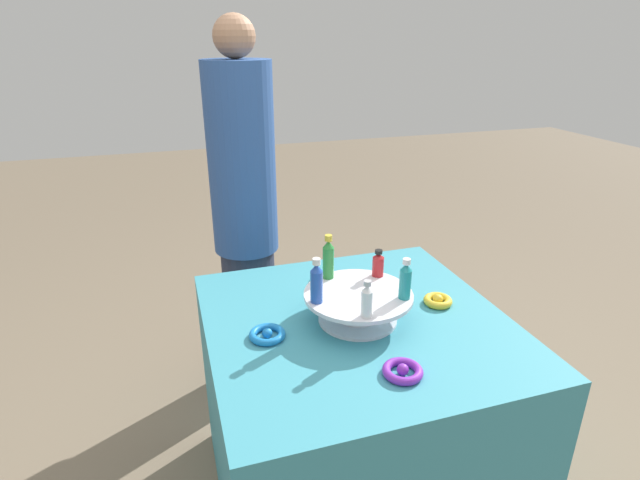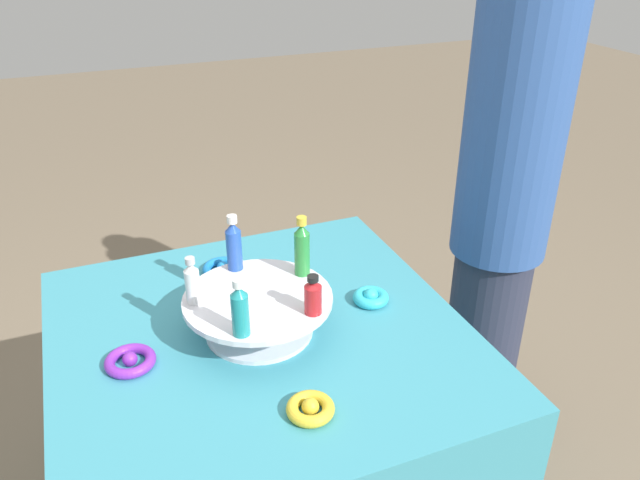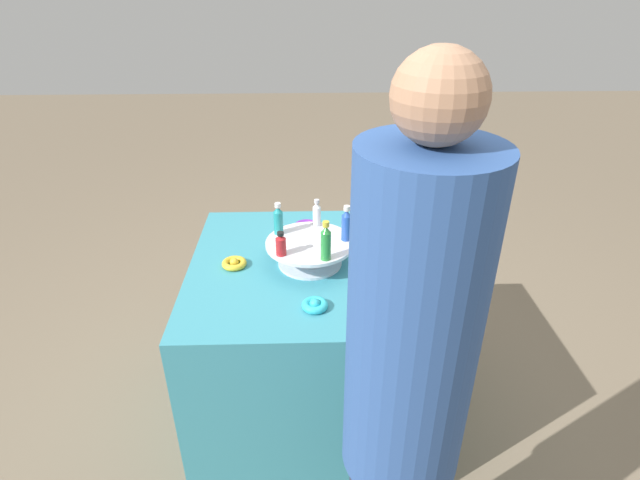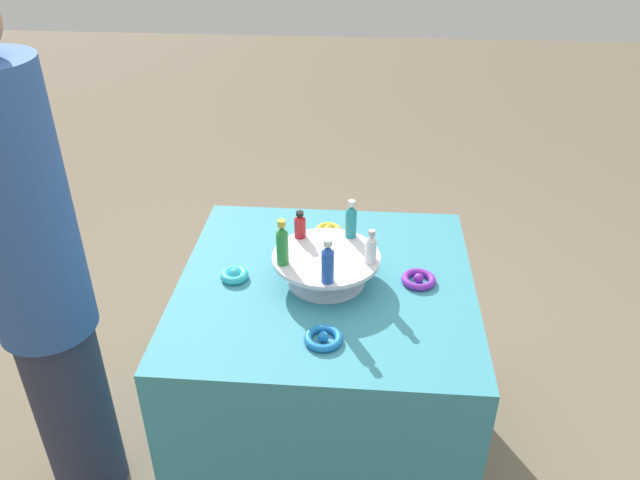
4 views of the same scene
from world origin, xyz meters
The scene contains 12 objects.
party_table centered at (0.00, 0.00, 0.36)m, with size 0.88×0.88×0.72m.
display_stand centered at (0.00, 0.00, 0.77)m, with size 0.32×0.32×0.09m.
bottle_red centered at (-0.09, 0.10, 0.85)m, with size 0.04×0.04×0.09m.
bottle_green centered at (-0.12, -0.05, 0.87)m, with size 0.03×0.03×0.14m.
bottle_blue centered at (0.01, -0.13, 0.87)m, with size 0.03×0.03×0.13m.
bottle_clear centered at (0.13, -0.03, 0.86)m, with size 0.03×0.03×0.11m.
bottle_teal centered at (0.07, 0.11, 0.87)m, with size 0.03×0.03×0.12m.
ribbon_bow_gold centered at (-0.01, 0.27, 0.73)m, with size 0.09×0.09×0.03m.
ribbon_bow_teal centered at (-0.27, -0.01, 0.73)m, with size 0.08×0.08×0.04m.
ribbon_bow_blue centered at (0.01, -0.27, 0.73)m, with size 0.10×0.10×0.03m.
ribbon_bow_purple centered at (0.27, 0.01, 0.73)m, with size 0.10×0.10×0.03m.
person_figure centered at (-0.77, -0.20, 0.80)m, with size 0.27×0.27×1.57m.
Camera 2 is at (0.29, 1.07, 1.53)m, focal length 35.00 mm.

